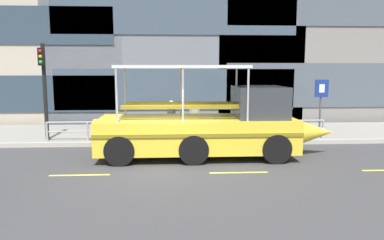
{
  "coord_description": "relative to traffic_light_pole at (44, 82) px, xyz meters",
  "views": [
    {
      "loc": [
        0.38,
        -11.59,
        3.12
      ],
      "look_at": [
        1.11,
        1.43,
        1.3
      ],
      "focal_mm": 33.61,
      "sensor_mm": 36.0,
      "label": 1
    }
  ],
  "objects": [
    {
      "name": "curb_guardrail",
      "position": [
        5.99,
        -0.32,
        -1.9
      ],
      "size": [
        11.84,
        0.09,
        0.81
      ],
      "color": "#9EA0A8",
      "rests_on": "sidewalk"
    },
    {
      "name": "sidewalk",
      "position": [
        4.96,
        1.83,
        -2.53
      ],
      "size": [
        32.0,
        4.8,
        0.18
      ],
      "primitive_type": "cube",
      "color": "gray",
      "rests_on": "ground_plane"
    },
    {
      "name": "lane_centreline",
      "position": [
        4.96,
        -4.79,
        -2.62
      ],
      "size": [
        25.8,
        0.12,
        0.01
      ],
      "color": "#DBD64C",
      "rests_on": "ground_plane"
    },
    {
      "name": "pedestrian_near_bow",
      "position": [
        10.17,
        0.49,
        -1.45
      ],
      "size": [
        0.41,
        0.32,
        1.64
      ],
      "color": "black",
      "rests_on": "sidewalk"
    },
    {
      "name": "curb_edge",
      "position": [
        4.96,
        -0.66,
        -2.53
      ],
      "size": [
        32.0,
        0.18,
        0.18
      ],
      "primitive_type": "cube",
      "color": "#B2ADA3",
      "rests_on": "ground_plane"
    },
    {
      "name": "pedestrian_mid_left",
      "position": [
        6.33,
        0.53,
        -1.52
      ],
      "size": [
        0.44,
        0.21,
        1.52
      ],
      "color": "black",
      "rests_on": "sidewalk"
    },
    {
      "name": "ground_plane",
      "position": [
        4.96,
        -3.77,
        -2.62
      ],
      "size": [
        120.0,
        120.0,
        0.0
      ],
      "primitive_type": "plane",
      "color": "#3D3D3F"
    },
    {
      "name": "traffic_light_pole",
      "position": [
        0.0,
        0.0,
        0.0
      ],
      "size": [
        0.24,
        0.46,
        4.03
      ],
      "color": "black",
      "rests_on": "sidewalk"
    },
    {
      "name": "pedestrian_mid_right",
      "position": [
        5.3,
        1.27,
        -1.51
      ],
      "size": [
        0.4,
        0.28,
        1.54
      ],
      "color": "black",
      "rests_on": "sidewalk"
    },
    {
      "name": "parking_sign",
      "position": [
        11.85,
        -0.02,
        -0.73
      ],
      "size": [
        0.6,
        0.12,
        2.53
      ],
      "color": "#4C4F54",
      "rests_on": "sidewalk"
    },
    {
      "name": "duck_tour_boat",
      "position": [
        6.72,
        -2.63,
        -1.54
      ],
      "size": [
        8.69,
        2.54,
        3.28
      ],
      "color": "yellow",
      "rests_on": "ground_plane"
    }
  ]
}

